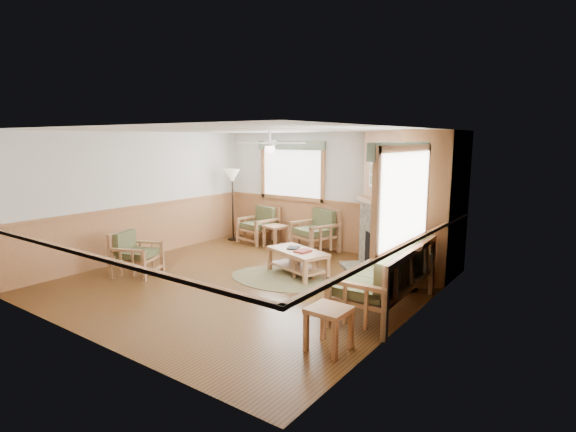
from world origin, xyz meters
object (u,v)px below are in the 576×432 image
Objects in this scene: armchair_back_left at (258,225)px; armchair_left at (137,253)px; armchair_back_right at (314,231)px; sofa at (385,277)px; coffee_table at (298,263)px; end_table_sofa at (329,329)px; footstool at (306,266)px; end_table_chairs at (275,236)px; floor_lamp_right at (412,242)px; floor_lamp_left at (233,205)px.

armchair_back_left is 1.06× the size of armchair_left.
armchair_back_right is (1.66, 0.00, 0.04)m from armchair_back_left.
coffee_table is (-2.04, 0.66, -0.26)m from sofa.
armchair_back_left reaches higher than armchair_left.
sofa is at bearing 89.63° from end_table_sofa.
coffee_table reaches higher than footstool.
armchair_back_right is at bearing 130.86° from coffee_table.
sofa is 4.19× the size of end_table_chairs.
end_table_sofa is at bearing -119.35° from armchair_left.
footstool is (2.53, -1.66, -0.25)m from armchair_back_left.
end_table_chairs is (-1.02, -0.13, -0.23)m from armchair_back_right.
armchair_left is at bearing -146.55° from footstool.
armchair_back_left is at bearing 168.56° from end_table_chairs.
sofa is 4.67m from armchair_left.
sofa reaches higher than armchair_left.
armchair_left is (-4.54, -1.08, -0.08)m from sofa.
end_table_chairs is 3.97m from floor_lamp_right.
armchair_left is 3.40m from end_table_chairs.
armchair_back_right is at bearing 10.18° from armchair_back_left.
floor_lamp_left reaches higher than armchair_back_right.
armchair_left is 3.37m from floor_lamp_left.
floor_lamp_right is (4.39, -1.25, 0.40)m from armchair_back_left.
floor_lamp_left is at bearing -179.35° from end_table_chairs.
armchair_left is at bearing 173.08° from end_table_sofa.
floor_lamp_right reaches higher than end_table_chairs.
coffee_table is 3.49m from floor_lamp_left.
floor_lamp_right is at bearing -5.76° from armchair_back_left.
floor_lamp_left is (-0.71, -0.14, 0.46)m from armchair_back_left.
armchair_back_left is at bearing 162.86° from coffee_table.
end_table_chairs is at bearing -1.26° from armchair_back_left.
floor_lamp_left reaches higher than floor_lamp_right.
coffee_table is at bearing -77.51° from armchair_left.
floor_lamp_right is (2.04, 0.43, 0.60)m from coffee_table.
end_table_chairs is (-3.76, 2.22, -0.24)m from sofa.
end_table_chairs is (0.78, 3.30, -0.16)m from armchair_left.
floor_lamp_right reaches higher than end_table_sofa.
armchair_back_right reaches higher than end_table_sofa.
end_table_sofa is 0.32× the size of floor_lamp_right.
floor_lamp_right is at bearing -12.29° from floor_lamp_left.
end_table_sofa is (4.38, -3.98, -0.17)m from armchair_back_left.
sofa reaches higher than end_table_chairs.
end_table_sofa is at bearing -36.47° from armchair_back_right.
floor_lamp_left is at bearing 167.71° from floor_lamp_right.
floor_lamp_right is at bearing 177.55° from sofa.
armchair_left reaches higher than coffee_table.
armchair_back_left is at bearing 11.51° from floor_lamp_left.
coffee_table is at bearing -26.76° from floor_lamp_left.
armchair_back_right is at bearing 3.48° from floor_lamp_left.
floor_lamp_right reaches higher than footstool.
armchair_left is 0.68× the size of coffee_table.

